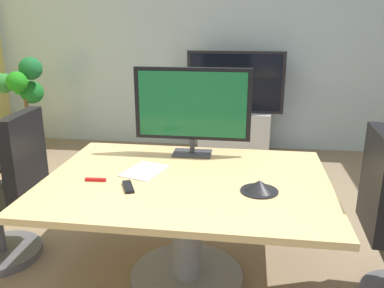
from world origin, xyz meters
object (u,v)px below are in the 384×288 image
(office_chair_left, at_px, (7,201))
(conference_phone, at_px, (259,187))
(potted_plant, at_px, (26,101))
(tv_monitor, at_px, (192,107))
(remote_control, at_px, (128,187))
(wall_display_unit, at_px, (234,120))
(conference_table, at_px, (187,204))

(office_chair_left, height_order, conference_phone, office_chair_left)
(potted_plant, height_order, conference_phone, potted_plant)
(office_chair_left, xyz_separation_m, tv_monitor, (1.26, 0.43, 0.62))
(conference_phone, height_order, remote_control, conference_phone)
(wall_display_unit, bearing_deg, conference_phone, -84.91)
(office_chair_left, xyz_separation_m, potted_plant, (-1.07, 2.17, 0.25))
(wall_display_unit, bearing_deg, conference_table, -94.20)
(office_chair_left, distance_m, wall_display_unit, 3.03)
(office_chair_left, bearing_deg, tv_monitor, 105.51)
(wall_display_unit, height_order, conference_phone, wall_display_unit)
(office_chair_left, height_order, tv_monitor, tv_monitor)
(office_chair_left, height_order, potted_plant, potted_plant)
(office_chair_left, bearing_deg, remote_control, 72.28)
(wall_display_unit, xyz_separation_m, conference_phone, (0.25, -2.83, 0.31))
(office_chair_left, xyz_separation_m, conference_phone, (1.74, -0.19, 0.30))
(conference_phone, bearing_deg, office_chair_left, 173.72)
(conference_phone, bearing_deg, remote_control, -175.46)
(conference_table, height_order, potted_plant, potted_plant)
(wall_display_unit, height_order, remote_control, wall_display_unit)
(potted_plant, bearing_deg, wall_display_unit, 10.40)
(conference_table, distance_m, potted_plant, 3.24)
(conference_table, relative_size, office_chair_left, 1.63)
(conference_table, height_order, tv_monitor, tv_monitor)
(remote_control, bearing_deg, conference_phone, -20.01)
(wall_display_unit, distance_m, remote_control, 2.95)
(wall_display_unit, height_order, potted_plant, wall_display_unit)
(conference_table, xyz_separation_m, potted_plant, (-2.35, 2.23, 0.17))
(conference_table, bearing_deg, remote_control, -148.06)
(office_chair_left, relative_size, potted_plant, 0.87)
(potted_plant, distance_m, conference_phone, 3.67)
(conference_table, relative_size, conference_phone, 8.06)
(tv_monitor, height_order, conference_phone, tv_monitor)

